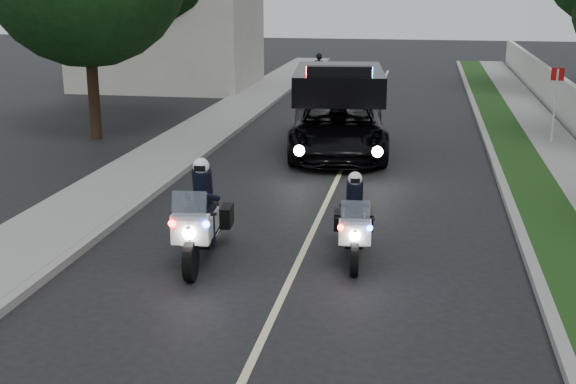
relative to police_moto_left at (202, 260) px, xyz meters
name	(u,v)px	position (x,y,z in m)	size (l,w,h in m)	color
ground	(244,377)	(1.73, -3.90, 0.00)	(120.00, 120.00, 0.00)	black
curb_right	(503,185)	(5.83, 6.10, 0.07)	(0.20, 60.00, 0.15)	gray
grass_verge	(532,186)	(6.53, 6.10, 0.08)	(1.20, 60.00, 0.16)	#193814
curb_left	(183,170)	(-2.37, 6.10, 0.07)	(0.20, 60.00, 0.15)	gray
sidewalk_left	(144,168)	(-3.47, 6.10, 0.08)	(2.00, 60.00, 0.16)	gray
building_far	(167,13)	(-8.27, 22.10, 3.50)	(8.00, 6.00, 7.00)	#A8A396
lane_marking	(337,180)	(1.73, 6.10, 0.00)	(0.12, 50.00, 0.01)	#BFB78C
police_moto_left	(202,260)	(0.00, 0.00, 0.00)	(0.77, 2.21, 1.88)	silver
police_moto_right	(353,258)	(2.69, 0.59, 0.00)	(0.66, 1.89, 1.61)	silver
police_suv	(338,153)	(1.39, 9.19, 0.00)	(2.73, 5.90, 2.87)	black
bicycle	(319,93)	(-0.92, 21.36, 0.00)	(0.59, 1.68, 0.88)	black
cyclist	(319,93)	(-0.92, 21.36, 0.00)	(0.58, 0.39, 1.62)	black
sign_post	(551,147)	(7.73, 11.27, 0.00)	(0.39, 0.39, 2.49)	red
tree_left_near	(97,138)	(-6.56, 9.98, 0.00)	(6.36, 6.36, 10.60)	#123612
tree_left_far	(177,90)	(-7.65, 21.31, 0.00)	(6.59, 6.59, 10.99)	black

